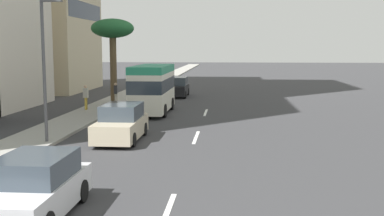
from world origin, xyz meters
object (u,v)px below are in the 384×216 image
(minibus_second, at_px, (153,87))
(car_fourth, at_px, (177,87))
(pedestrian_near_lamp, at_px, (116,93))
(street_lamp, at_px, (46,52))
(car_third, at_px, (121,123))
(palm_tree, at_px, (113,32))
(pedestrian_mid_block, at_px, (86,96))
(car_lead, at_px, (34,188))

(minibus_second, relative_size, car_fourth, 1.44)
(pedestrian_near_lamp, bearing_deg, street_lamp, -3.71)
(minibus_second, bearing_deg, car_fourth, 178.12)
(car_third, xyz_separation_m, palm_tree, (13.33, 3.68, 4.68))
(minibus_second, distance_m, pedestrian_mid_block, 4.65)
(palm_tree, bearing_deg, car_fourth, -31.23)
(pedestrian_mid_block, bearing_deg, car_lead, 106.79)
(car_third, relative_size, pedestrian_near_lamp, 2.81)
(pedestrian_near_lamp, relative_size, street_lamp, 0.25)
(minibus_second, distance_m, street_lamp, 11.11)
(car_fourth, distance_m, pedestrian_near_lamp, 8.11)
(minibus_second, height_order, car_fourth, minibus_second)
(car_fourth, xyz_separation_m, palm_tree, (-6.58, 3.99, 4.67))
(minibus_second, height_order, palm_tree, palm_tree)
(street_lamp, bearing_deg, palm_tree, 2.67)
(car_fourth, height_order, pedestrian_near_lamp, pedestrian_near_lamp)
(minibus_second, bearing_deg, pedestrian_mid_block, -93.32)
(pedestrian_near_lamp, height_order, street_lamp, street_lamp)
(car_third, bearing_deg, street_lamp, -67.58)
(minibus_second, distance_m, pedestrian_near_lamp, 4.90)
(car_lead, distance_m, palm_tree, 24.16)
(minibus_second, height_order, pedestrian_mid_block, minibus_second)
(minibus_second, height_order, car_third, minibus_second)
(car_lead, bearing_deg, pedestrian_near_lamp, -171.35)
(minibus_second, bearing_deg, pedestrian_near_lamp, -136.30)
(pedestrian_mid_block, relative_size, street_lamp, 0.26)
(car_lead, xyz_separation_m, minibus_second, (19.26, 0.12, 0.97))
(street_lamp, bearing_deg, car_lead, -160.80)
(pedestrian_near_lamp, bearing_deg, car_lead, 3.34)
(palm_tree, bearing_deg, car_third, -164.58)
(minibus_second, xyz_separation_m, street_lamp, (-10.44, 2.96, 2.39))
(car_lead, xyz_separation_m, street_lamp, (8.83, 3.07, 3.37))
(pedestrian_mid_block, xyz_separation_m, palm_tree, (3.87, -0.96, 4.41))
(pedestrian_near_lamp, distance_m, pedestrian_mid_block, 3.47)
(car_third, distance_m, pedestrian_near_lamp, 13.15)
(palm_tree, bearing_deg, pedestrian_mid_block, 166.06)
(car_lead, bearing_deg, car_third, -179.57)
(car_third, bearing_deg, pedestrian_mid_block, -153.90)
(car_third, distance_m, car_fourth, 19.92)
(car_third, xyz_separation_m, pedestrian_near_lamp, (12.71, 3.39, 0.21))
(pedestrian_near_lamp, bearing_deg, minibus_second, 38.39)
(car_lead, xyz_separation_m, car_fourth, (29.98, -0.24, 0.06))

